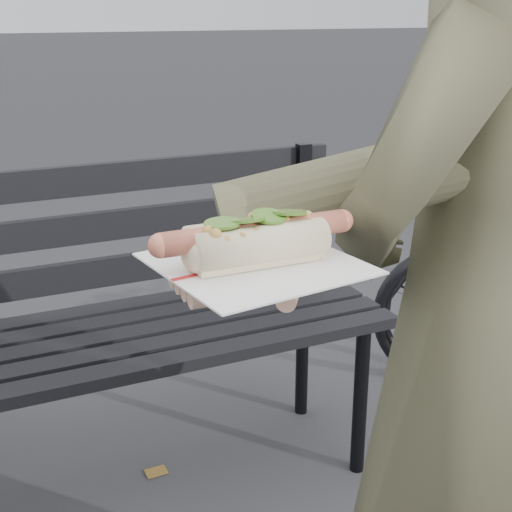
% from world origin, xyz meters
% --- Properties ---
extents(park_bench, '(1.50, 0.44, 0.88)m').
position_xyz_m(park_bench, '(0.04, 1.00, 0.52)').
color(park_bench, black).
rests_on(park_bench, ground).
extents(person, '(0.69, 0.56, 1.62)m').
position_xyz_m(person, '(0.43, 0.02, 0.81)').
color(person, brown).
rests_on(person, ground).
extents(held_hotdog, '(0.63, 0.31, 0.20)m').
position_xyz_m(held_hotdog, '(0.22, -0.01, 1.05)').
color(held_hotdog, brown).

